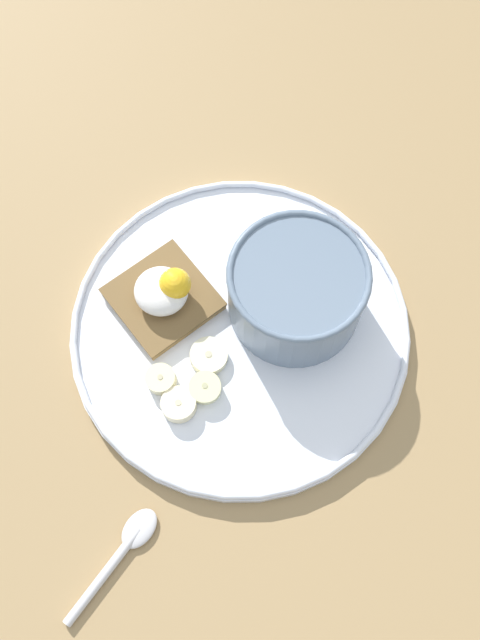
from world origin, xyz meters
TOP-DOWN VIEW (x-y plane):
  - ground_plane at (0.00, 0.00)cm, footprint 120.00×120.00cm
  - plate at (0.00, 0.00)cm, footprint 30.93×30.93cm
  - oatmeal_bowl at (3.36, 4.21)cm, footprint 12.24×12.24cm
  - toast_slice at (-7.47, -0.90)cm, footprint 11.13×11.13cm
  - poached_egg at (-7.18, -0.77)cm, footprint 4.90×4.77cm
  - banana_slice_front at (0.25, -6.57)cm, footprint 3.92×3.96cm
  - banana_slice_left at (-3.81, -7.67)cm, footprint 3.77×3.78cm
  - banana_slice_back at (-1.15, -3.81)cm, footprint 4.70×4.71cm
  - banana_slice_right at (-1.32, -8.93)cm, footprint 4.37×4.37cm
  - spoon at (0.35, -21.58)cm, footprint 3.30×10.97cm

SIDE VIEW (x-z plane):
  - ground_plane at x=0.00cm, z-range 0.00..2.00cm
  - spoon at x=0.35cm, z-range 2.00..2.80cm
  - plate at x=0.00cm, z-range 2.00..3.60cm
  - banana_slice_back at x=-1.15cm, z-range 2.96..4.07cm
  - toast_slice at x=-7.47cm, z-range 3.07..4.19cm
  - banana_slice_right at x=-1.32cm, z-range 2.96..4.35cm
  - banana_slice_left at x=-3.81cm, z-range 2.97..4.40cm
  - banana_slice_front at x=0.25cm, z-range 2.93..4.54cm
  - poached_egg at x=-7.18cm, z-range 3.79..7.29cm
  - oatmeal_bowl at x=3.36cm, z-range 3.00..10.16cm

